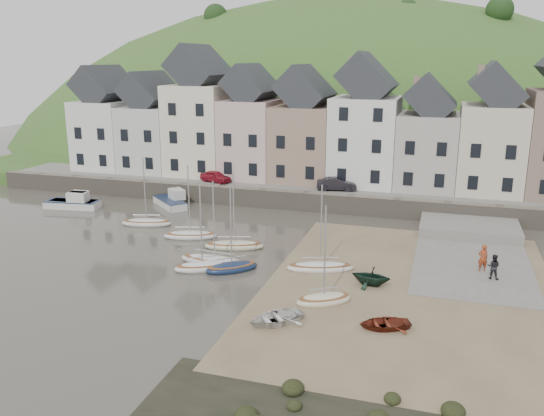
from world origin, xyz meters
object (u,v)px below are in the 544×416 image
(person_red, at_px, (483,258))
(car_right, at_px, (337,184))
(rowboat_green, at_px, (371,276))
(person_dark, at_px, (493,267))
(car_left, at_px, (216,176))
(rowboat_red, at_px, (384,323))
(rowboat_white, at_px, (275,317))
(sailboat_0, at_px, (147,222))

(person_red, relative_size, car_right, 0.48)
(rowboat_green, xyz_separation_m, person_dark, (7.59, 3.39, 0.26))
(rowboat_green, distance_m, car_right, 20.63)
(person_red, xyz_separation_m, car_left, (-26.08, 14.89, 1.15))
(car_left, bearing_deg, person_dark, -102.58)
(rowboat_red, bearing_deg, person_dark, 124.79)
(car_right, bearing_deg, person_red, -149.13)
(rowboat_white, distance_m, rowboat_green, 8.21)
(person_dark, bearing_deg, rowboat_green, 35.40)
(rowboat_green, distance_m, rowboat_red, 6.00)
(rowboat_red, bearing_deg, person_red, 130.84)
(rowboat_green, xyz_separation_m, car_left, (-19.09, 19.65, 1.49))
(rowboat_white, bearing_deg, car_left, 165.39)
(rowboat_green, bearing_deg, car_left, -129.23)
(rowboat_green, xyz_separation_m, rowboat_red, (1.51, -5.80, -0.36))
(rowboat_red, height_order, person_red, person_red)
(sailboat_0, height_order, rowboat_white, sailboat_0)
(rowboat_red, distance_m, person_dark, 11.03)
(sailboat_0, distance_m, car_right, 18.90)
(rowboat_green, relative_size, person_red, 1.32)
(person_dark, distance_m, car_left, 31.26)
(rowboat_white, distance_m, car_left, 30.49)
(rowboat_green, bearing_deg, car_right, -156.16)
(sailboat_0, relative_size, car_left, 1.77)
(rowboat_green, relative_size, car_left, 0.70)
(rowboat_white, relative_size, car_right, 0.82)
(rowboat_green, distance_m, car_left, 27.43)
(person_red, bearing_deg, car_left, -47.04)
(person_red, height_order, car_left, car_left)
(person_dark, bearing_deg, sailboat_0, 2.24)
(person_red, xyz_separation_m, car_right, (-13.08, 14.89, 1.18))
(rowboat_white, xyz_separation_m, car_right, (-1.76, 26.62, 1.85))
(rowboat_green, relative_size, person_dark, 1.46)
(rowboat_white, height_order, rowboat_red, rowboat_white)
(rowboat_green, bearing_deg, sailboat_0, -104.26)
(person_dark, distance_m, car_right, 21.29)
(sailboat_0, bearing_deg, person_dark, -9.06)
(rowboat_white, relative_size, person_dark, 1.89)
(car_left, height_order, car_right, car_right)
(car_left, bearing_deg, rowboat_white, -132.22)
(rowboat_red, bearing_deg, car_left, -162.75)
(rowboat_red, relative_size, car_left, 0.79)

